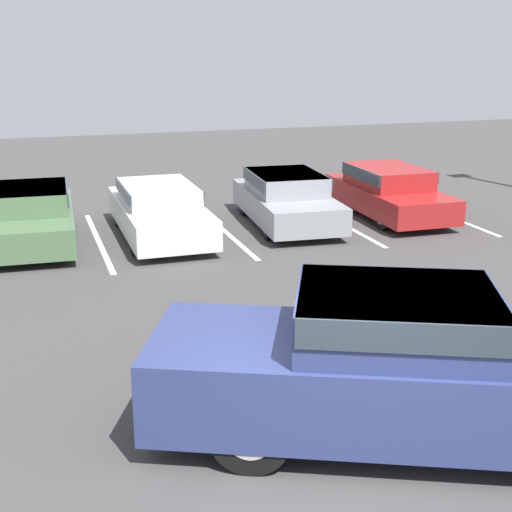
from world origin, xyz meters
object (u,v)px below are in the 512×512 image
(pickup_truck, at_px, (423,368))
(parked_sedan_b, at_px, (31,214))
(parked_sedan_c, at_px, (159,209))
(parked_sedan_d, at_px, (286,197))
(parked_sedan_e, at_px, (389,190))

(pickup_truck, relative_size, parked_sedan_b, 1.44)
(parked_sedan_c, bearing_deg, parked_sedan_d, 93.04)
(pickup_truck, bearing_deg, parked_sedan_e, 88.00)
(parked_sedan_b, bearing_deg, parked_sedan_c, 87.41)
(pickup_truck, relative_size, parked_sedan_e, 1.45)
(parked_sedan_e, bearing_deg, parked_sedan_b, -89.50)
(pickup_truck, bearing_deg, parked_sedan_c, 120.97)
(parked_sedan_c, relative_size, parked_sedan_e, 1.03)
(parked_sedan_c, height_order, parked_sedan_e, parked_sedan_e)
(pickup_truck, distance_m, parked_sedan_b, 10.72)
(parked_sedan_d, xyz_separation_m, parked_sedan_e, (2.82, -0.01, -0.00))
(parked_sedan_c, distance_m, parked_sedan_e, 6.02)
(pickup_truck, height_order, parked_sedan_d, pickup_truck)
(parked_sedan_c, distance_m, parked_sedan_d, 3.20)
(parked_sedan_d, height_order, parked_sedan_e, parked_sedan_d)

